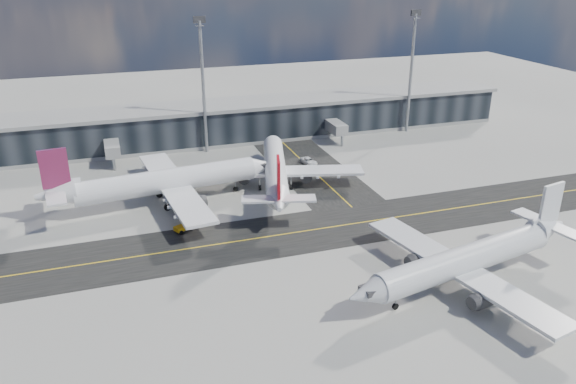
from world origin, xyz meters
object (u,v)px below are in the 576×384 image
airliner_af (164,182)px  airliner_redtail (275,170)px  service_van (309,161)px  airliner_near (468,259)px  baggage_tug (185,225)px

airliner_af → airliner_redtail: airliner_af is taller
airliner_redtail → service_van: size_ratio=8.30×
airliner_redtail → airliner_near: airliner_redtail is taller
airliner_redtail → airliner_near: 41.74m
airliner_near → service_van: size_ratio=8.10×
airliner_af → service_van: (30.91, 11.07, -3.42)m
airliner_near → baggage_tug: 42.64m
airliner_redtail → baggage_tug: airliner_redtail is taller
airliner_near → baggage_tug: size_ratio=11.55×
airliner_redtail → baggage_tug: bearing=-131.9°
airliner_af → airliner_redtail: size_ratio=1.08×
airliner_af → service_van: bearing=103.5°
airliner_near → baggage_tug: (-32.63, 27.31, -2.76)m
airliner_af → baggage_tug: bearing=1.4°
airliner_af → service_van: size_ratio=9.00×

